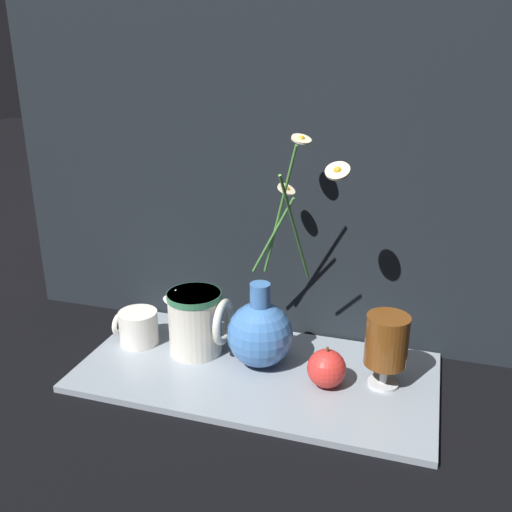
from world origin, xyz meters
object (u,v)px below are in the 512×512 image
at_px(orange_fruit, 327,368).
at_px(yellow_mug, 138,327).
at_px(vase_with_flowers, 259,330).
at_px(ceramic_pitcher, 197,320).
at_px(tea_glass, 387,342).

bearing_deg(orange_fruit, yellow_mug, 174.18).
relative_size(yellow_mug, orange_fruit, 1.14).
height_order(vase_with_flowers, ceramic_pitcher, vase_with_flowers).
relative_size(vase_with_flowers, orange_fruit, 5.47).
height_order(ceramic_pitcher, orange_fruit, ceramic_pitcher).
xyz_separation_m(ceramic_pitcher, orange_fruit, (0.26, -0.04, -0.03)).
relative_size(ceramic_pitcher, orange_fruit, 1.76).
bearing_deg(orange_fruit, ceramic_pitcher, 170.82).
relative_size(ceramic_pitcher, tea_glass, 1.00).
relative_size(vase_with_flowers, ceramic_pitcher, 3.11).
xyz_separation_m(vase_with_flowers, ceramic_pitcher, (-0.13, 0.01, -0.00)).
distance_m(vase_with_flowers, yellow_mug, 0.25).
distance_m(ceramic_pitcher, tea_glass, 0.35).
height_order(vase_with_flowers, yellow_mug, vase_with_flowers).
distance_m(tea_glass, orange_fruit, 0.11).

